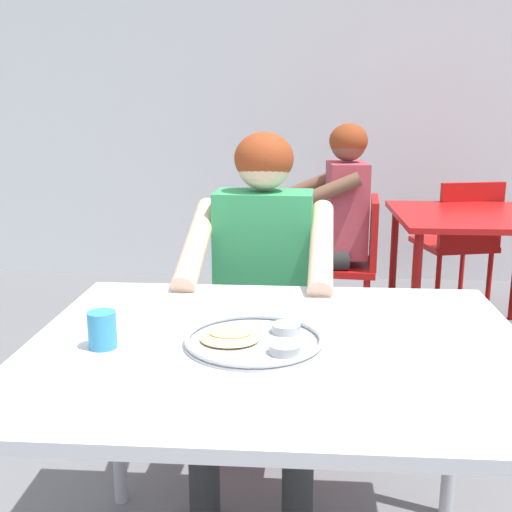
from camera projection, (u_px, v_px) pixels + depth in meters
back_wall at (297, 48)px, 4.47m from camera, size 12.00×0.12×3.40m
table_foreground at (278, 369)px, 1.49m from camera, size 1.19×0.95×0.75m
thali_tray at (255, 339)px, 1.46m from camera, size 0.33×0.33×0.03m
drinking_cup at (102, 329)px, 1.43m from camera, size 0.07×0.07×0.09m
chair_foreground at (266, 314)px, 2.40m from camera, size 0.42×0.45×0.88m
diner_foreground at (261, 276)px, 2.13m from camera, size 0.50×0.56×1.21m
table_background_red at (475, 229)px, 3.36m from camera, size 0.86×0.88×0.73m
chair_red_left at (350, 258)px, 3.42m from camera, size 0.47×0.45×0.81m
chair_red_far at (460, 237)px, 3.94m from camera, size 0.52×0.53×0.84m
patron_background at (329, 214)px, 3.39m from camera, size 0.57×0.51×1.20m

